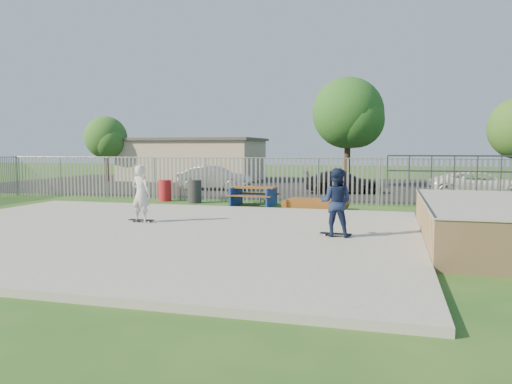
% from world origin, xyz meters
% --- Properties ---
extents(ground, '(120.00, 120.00, 0.00)m').
position_xyz_m(ground, '(0.00, 0.00, 0.00)').
color(ground, '#21521C').
rests_on(ground, ground).
extents(concrete_slab, '(15.00, 12.00, 0.15)m').
position_xyz_m(concrete_slab, '(0.00, 0.00, 0.07)').
color(concrete_slab, gray).
rests_on(concrete_slab, ground).
extents(quarter_pipe, '(5.50, 7.05, 2.19)m').
position_xyz_m(quarter_pipe, '(9.50, 1.04, 0.56)').
color(quarter_pipe, tan).
rests_on(quarter_pipe, ground).
extents(fence, '(26.04, 16.02, 2.00)m').
position_xyz_m(fence, '(1.00, 4.59, 1.00)').
color(fence, gray).
rests_on(fence, ground).
extents(picnic_table, '(2.00, 1.69, 0.81)m').
position_xyz_m(picnic_table, '(1.05, 7.71, 0.41)').
color(picnic_table, brown).
rests_on(picnic_table, ground).
extents(funbox, '(2.21, 1.33, 0.42)m').
position_xyz_m(funbox, '(3.78, 7.01, 0.21)').
color(funbox, brown).
rests_on(funbox, ground).
extents(trash_bin_red, '(0.58, 0.58, 0.97)m').
position_xyz_m(trash_bin_red, '(-3.40, 8.41, 0.49)').
color(trash_bin_red, '#AD1A21').
rests_on(trash_bin_red, ground).
extents(trash_bin_grey, '(0.61, 0.61, 1.02)m').
position_xyz_m(trash_bin_grey, '(-1.78, 8.05, 0.51)').
color(trash_bin_grey, '#2A2B2D').
rests_on(trash_bin_grey, ground).
extents(parking_lot, '(40.00, 18.00, 0.02)m').
position_xyz_m(parking_lot, '(0.00, 19.00, 0.01)').
color(parking_lot, black).
rests_on(parking_lot, ground).
extents(car_silver, '(4.22, 1.56, 1.38)m').
position_xyz_m(car_silver, '(-3.25, 14.72, 0.71)').
color(car_silver, '#B3B2B7').
rests_on(car_silver, parking_lot).
extents(car_dark, '(4.41, 2.67, 1.20)m').
position_xyz_m(car_dark, '(4.17, 14.46, 0.62)').
color(car_dark, black).
rests_on(car_dark, parking_lot).
extents(car_white, '(4.77, 2.27, 1.31)m').
position_xyz_m(car_white, '(10.91, 13.64, 0.68)').
color(car_white, white).
rests_on(car_white, parking_lot).
extents(building, '(10.40, 6.40, 3.20)m').
position_xyz_m(building, '(-8.00, 23.00, 1.61)').
color(building, '#C3B496').
rests_on(building, ground).
extents(tree_left, '(3.10, 3.10, 4.79)m').
position_xyz_m(tree_left, '(-13.74, 20.23, 3.22)').
color(tree_left, '#46251C').
rests_on(tree_left, ground).
extents(tree_mid, '(4.44, 4.44, 6.85)m').
position_xyz_m(tree_mid, '(3.99, 19.14, 4.61)').
color(tree_mid, '#3F2D19').
rests_on(tree_mid, ground).
extents(skateboard_a, '(0.81, 0.27, 0.08)m').
position_xyz_m(skateboard_a, '(5.31, 0.31, 0.19)').
color(skateboard_a, black).
rests_on(skateboard_a, concrete_slab).
extents(skateboard_b, '(0.81, 0.22, 0.08)m').
position_xyz_m(skateboard_b, '(-0.77, 1.24, 0.19)').
color(skateboard_b, black).
rests_on(skateboard_b, concrete_slab).
extents(skater_navy, '(0.91, 0.74, 1.77)m').
position_xyz_m(skater_navy, '(5.31, 0.31, 1.03)').
color(skater_navy, '#162145').
rests_on(skater_navy, concrete_slab).
extents(skater_white, '(0.70, 0.51, 1.77)m').
position_xyz_m(skater_white, '(-0.77, 1.24, 1.03)').
color(skater_white, silver).
rests_on(skater_white, concrete_slab).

